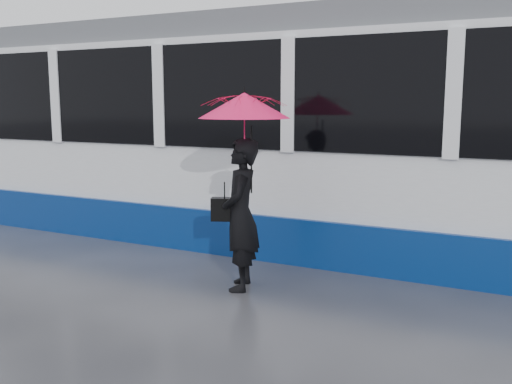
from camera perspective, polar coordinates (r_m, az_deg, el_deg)
The scene contains 6 objects.
ground at distance 6.32m, azimuth 2.46°, elevation -10.60°, with size 90.00×90.00×0.00m, color #2B2B30.
rails at distance 8.56m, azimuth 9.44°, elevation -5.38°, with size 34.00×1.51×0.02m.
tram at distance 7.95m, azimuth 23.78°, elevation 4.78°, with size 26.00×2.56×3.35m.
woman at distance 6.43m, azimuth -1.54°, elevation -2.29°, with size 0.63×0.41×1.72m, color black.
umbrella at distance 6.29m, azimuth -1.17°, elevation 6.86°, with size 1.32×1.32×1.16m.
handbag at distance 6.54m, azimuth -3.15°, elevation -1.73°, with size 0.33×0.24×0.45m.
Camera 1 is at (2.45, -5.42, 2.12)m, focal length 40.00 mm.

